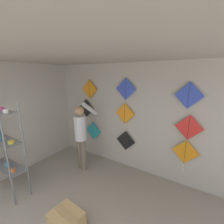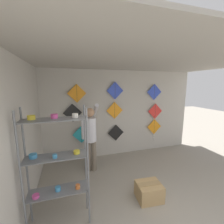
{
  "view_description": "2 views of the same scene",
  "coord_description": "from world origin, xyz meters",
  "px_view_note": "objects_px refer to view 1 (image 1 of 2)",
  "views": [
    {
      "loc": [
        1.6,
        -0.13,
        2.5
      ],
      "look_at": [
        -0.34,
        3.0,
        1.58
      ],
      "focal_mm": 24.0,
      "sensor_mm": 36.0,
      "label": 1
    },
    {
      "loc": [
        -1.58,
        -1.29,
        2.32
      ],
      "look_at": [
        -0.27,
        3.0,
        1.52
      ],
      "focal_mm": 24.0,
      "sensor_mm": 36.0,
      "label": 2
    }
  ],
  "objects_px": {
    "kite_6": "(89,89)",
    "kite_8": "(189,95)",
    "shopkeeper": "(81,132)",
    "shelf_rack": "(3,142)",
    "kite_0": "(93,131)",
    "kite_4": "(125,113)",
    "kite_1": "(126,141)",
    "cardboard_box": "(66,222)",
    "kite_7": "(126,89)",
    "kite_2": "(185,154)",
    "kite_5": "(189,128)",
    "kite_3": "(86,108)"
  },
  "relations": [
    {
      "from": "kite_4",
      "to": "kite_6",
      "type": "bearing_deg",
      "value": 180.0
    },
    {
      "from": "kite_0",
      "to": "kite_3",
      "type": "relative_size",
      "value": 1.0
    },
    {
      "from": "cardboard_box",
      "to": "kite_7",
      "type": "distance_m",
      "value": 2.91
    },
    {
      "from": "kite_0",
      "to": "kite_4",
      "type": "xyz_separation_m",
      "value": [
        1.08,
        0.0,
        0.7
      ]
    },
    {
      "from": "shopkeeper",
      "to": "kite_6",
      "type": "bearing_deg",
      "value": 122.21
    },
    {
      "from": "shelf_rack",
      "to": "kite_1",
      "type": "distance_m",
      "value": 2.78
    },
    {
      "from": "kite_7",
      "to": "kite_8",
      "type": "relative_size",
      "value": 1.0
    },
    {
      "from": "kite_4",
      "to": "kite_7",
      "type": "xyz_separation_m",
      "value": [
        0.01,
        0.0,
        0.63
      ]
    },
    {
      "from": "shelf_rack",
      "to": "kite_0",
      "type": "distance_m",
      "value": 2.26
    },
    {
      "from": "kite_1",
      "to": "kite_4",
      "type": "distance_m",
      "value": 0.75
    },
    {
      "from": "cardboard_box",
      "to": "kite_7",
      "type": "relative_size",
      "value": 0.95
    },
    {
      "from": "kite_3",
      "to": "kite_6",
      "type": "height_order",
      "value": "kite_6"
    },
    {
      "from": "shelf_rack",
      "to": "kite_8",
      "type": "xyz_separation_m",
      "value": [
        3.12,
        2.15,
        0.93
      ]
    },
    {
      "from": "kite_4",
      "to": "kite_1",
      "type": "bearing_deg",
      "value": 0.0
    },
    {
      "from": "kite_2",
      "to": "kite_7",
      "type": "height_order",
      "value": "kite_7"
    },
    {
      "from": "shelf_rack",
      "to": "kite_1",
      "type": "relative_size",
      "value": 3.61
    },
    {
      "from": "kite_4",
      "to": "kite_6",
      "type": "distance_m",
      "value": 1.3
    },
    {
      "from": "kite_2",
      "to": "kite_4",
      "type": "distance_m",
      "value": 1.66
    },
    {
      "from": "shelf_rack",
      "to": "kite_6",
      "type": "distance_m",
      "value": 2.39
    },
    {
      "from": "kite_6",
      "to": "kite_7",
      "type": "relative_size",
      "value": 1.0
    },
    {
      "from": "kite_6",
      "to": "kite_1",
      "type": "bearing_deg",
      "value": 0.0
    },
    {
      "from": "kite_4",
      "to": "kite_7",
      "type": "bearing_deg",
      "value": 0.0
    },
    {
      "from": "shelf_rack",
      "to": "kite_5",
      "type": "relative_size",
      "value": 3.61
    },
    {
      "from": "cardboard_box",
      "to": "kite_0",
      "type": "distance_m",
      "value": 2.49
    },
    {
      "from": "kite_5",
      "to": "shelf_rack",
      "type": "bearing_deg",
      "value": -146.07
    },
    {
      "from": "kite_7",
      "to": "shelf_rack",
      "type": "bearing_deg",
      "value": -128.29
    },
    {
      "from": "kite_1",
      "to": "kite_3",
      "type": "height_order",
      "value": "kite_3"
    },
    {
      "from": "cardboard_box",
      "to": "kite_1",
      "type": "bearing_deg",
      "value": 90.4
    },
    {
      "from": "kite_1",
      "to": "cardboard_box",
      "type": "bearing_deg",
      "value": -89.6
    },
    {
      "from": "kite_1",
      "to": "kite_3",
      "type": "bearing_deg",
      "value": 180.0
    },
    {
      "from": "kite_8",
      "to": "kite_4",
      "type": "bearing_deg",
      "value": 180.0
    },
    {
      "from": "kite_0",
      "to": "kite_8",
      "type": "distance_m",
      "value": 2.82
    },
    {
      "from": "kite_1",
      "to": "kite_5",
      "type": "distance_m",
      "value": 1.6
    },
    {
      "from": "cardboard_box",
      "to": "kite_6",
      "type": "relative_size",
      "value": 0.95
    },
    {
      "from": "kite_6",
      "to": "kite_8",
      "type": "xyz_separation_m",
      "value": [
        2.6,
        0.0,
        0.01
      ]
    },
    {
      "from": "shelf_rack",
      "to": "kite_0",
      "type": "bearing_deg",
      "value": 74.28
    },
    {
      "from": "kite_5",
      "to": "kite_2",
      "type": "bearing_deg",
      "value": -172.74
    },
    {
      "from": "kite_5",
      "to": "kite_8",
      "type": "bearing_deg",
      "value": 180.0
    },
    {
      "from": "kite_5",
      "to": "kite_8",
      "type": "height_order",
      "value": "kite_8"
    },
    {
      "from": "kite_1",
      "to": "kite_7",
      "type": "xyz_separation_m",
      "value": [
        -0.03,
        0.0,
        1.39
      ]
    },
    {
      "from": "shopkeeper",
      "to": "kite_8",
      "type": "xyz_separation_m",
      "value": [
        2.34,
        0.7,
        1.05
      ]
    },
    {
      "from": "shopkeeper",
      "to": "kite_2",
      "type": "distance_m",
      "value": 2.51
    },
    {
      "from": "kite_0",
      "to": "kite_3",
      "type": "bearing_deg",
      "value": 180.0
    },
    {
      "from": "shopkeeper",
      "to": "shelf_rack",
      "type": "bearing_deg",
      "value": -106.81
    },
    {
      "from": "shelf_rack",
      "to": "kite_2",
      "type": "distance_m",
      "value": 3.85
    },
    {
      "from": "cardboard_box",
      "to": "kite_7",
      "type": "xyz_separation_m",
      "value": [
        -0.05,
        2.12,
        1.99
      ]
    },
    {
      "from": "kite_8",
      "to": "cardboard_box",
      "type": "bearing_deg",
      "value": -122.92
    },
    {
      "from": "kite_4",
      "to": "kite_6",
      "type": "height_order",
      "value": "kite_6"
    },
    {
      "from": "shopkeeper",
      "to": "kite_2",
      "type": "relative_size",
      "value": 2.44
    },
    {
      "from": "kite_5",
      "to": "kite_4",
      "type": "bearing_deg",
      "value": 180.0
    }
  ]
}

